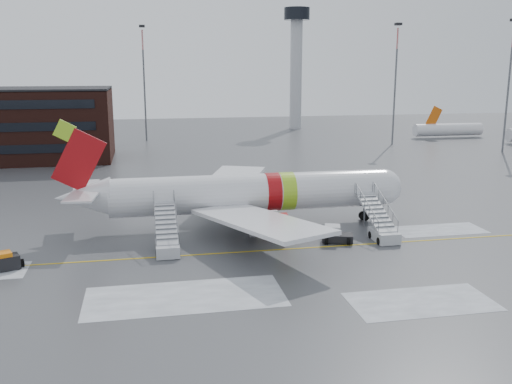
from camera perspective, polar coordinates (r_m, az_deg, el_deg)
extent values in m
plane|color=#494C4F|center=(51.22, -1.18, -5.64)|extent=(260.00, 260.00, 0.00)
cylinder|color=silver|center=(57.21, -0.38, -0.06)|extent=(28.00, 3.80, 3.80)
sphere|color=silver|center=(61.30, 12.58, 0.49)|extent=(3.80, 3.80, 3.80)
cube|color=black|center=(61.63, 13.50, 0.98)|extent=(1.09, 1.60, 0.97)
cone|color=silver|center=(56.54, -16.95, -0.51)|extent=(5.20, 3.72, 3.72)
cube|color=#9D0C10|center=(55.89, -17.28, 3.04)|extent=(5.27, 0.30, 6.09)
cube|color=#99D221|center=(55.65, -18.60, 5.82)|extent=(2.16, 0.26, 2.16)
cube|color=silver|center=(58.91, -16.55, 0.68)|extent=(3.07, 4.85, 0.18)
cube|color=silver|center=(53.85, -17.04, -0.44)|extent=(3.07, 4.85, 0.18)
cube|color=silver|center=(65.37, -2.63, 0.99)|extent=(10.72, 15.97, 1.13)
cube|color=silver|center=(49.07, 0.31, -2.92)|extent=(10.72, 15.97, 1.13)
cylinder|color=silver|center=(62.72, -0.81, -0.76)|extent=(3.40, 2.10, 2.10)
cylinder|color=silver|center=(52.84, 1.20, -3.31)|extent=(3.40, 2.10, 2.10)
cylinder|color=#595B60|center=(61.13, 10.75, -1.97)|extent=(0.20, 0.20, 1.80)
cylinder|color=black|center=(61.24, 10.73, -2.38)|extent=(0.90, 0.56, 0.90)
cylinder|color=black|center=(60.14, -1.27, -2.43)|extent=(0.90, 0.56, 0.90)
cylinder|color=black|center=(55.59, -0.43, -3.68)|extent=(0.90, 0.56, 0.90)
cube|color=#B4B8BC|center=(54.41, 12.69, -4.25)|extent=(2.00, 3.20, 1.00)
cube|color=#B4B8BC|center=(55.82, 11.92, -2.00)|extent=(1.90, 5.87, 2.52)
cube|color=#B4B8BC|center=(58.51, 10.72, -0.10)|extent=(1.90, 1.40, 0.15)
cylinder|color=#595B60|center=(58.54, 10.80, -1.81)|extent=(0.16, 0.16, 3.40)
cylinder|color=black|center=(53.24, 12.22, -4.83)|extent=(0.25, 0.70, 0.70)
cylinder|color=black|center=(55.70, 13.12, -4.10)|extent=(0.25, 0.70, 0.70)
cube|color=#B3B4BA|center=(50.03, -8.85, -5.58)|extent=(2.00, 3.20, 1.00)
cube|color=#B3B4BA|center=(51.56, -9.01, -3.10)|extent=(1.90, 5.87, 2.52)
cube|color=#B3B4BA|center=(54.46, -9.19, -0.98)|extent=(1.90, 1.40, 0.15)
cylinder|color=#595B60|center=(54.49, -9.11, -2.82)|extent=(0.16, 0.16, 3.40)
cylinder|color=black|center=(49.12, -9.85, -6.21)|extent=(0.25, 0.70, 0.70)
cylinder|color=black|center=(51.07, -7.88, -5.41)|extent=(0.25, 0.70, 0.70)
cube|color=black|center=(53.28, 8.15, -4.54)|extent=(3.13, 2.32, 0.70)
cube|color=silver|center=(53.07, 7.64, -3.80)|extent=(1.77, 1.77, 0.90)
cube|color=black|center=(52.97, 7.65, -3.44)|extent=(1.55, 1.61, 0.15)
cylinder|color=black|center=(52.63, 7.06, -4.84)|extent=(0.51, 0.76, 0.70)
cylinder|color=black|center=(52.66, 9.25, -4.90)|extent=(0.51, 0.76, 0.70)
cylinder|color=black|center=(53.97, 7.08, -4.40)|extent=(0.51, 0.76, 0.70)
cylinder|color=black|center=(54.00, 9.21, -4.45)|extent=(0.51, 0.76, 0.70)
cube|color=black|center=(49.99, -23.85, -6.48)|extent=(2.55, 2.07, 1.11)
cube|color=orange|center=(49.79, -23.92, -5.76)|extent=(1.49, 1.55, 0.44)
cylinder|color=black|center=(49.89, -22.83, -6.77)|extent=(1.28, 1.03, 0.66)
cylinder|color=#B2B5BA|center=(148.00, 4.02, 11.75)|extent=(3.00, 3.00, 28.00)
cylinder|color=black|center=(148.52, 4.11, 17.35)|extent=(6.40, 6.40, 3.00)
cylinder|color=#595B60|center=(121.08, 13.68, 9.18)|extent=(0.36, 0.36, 19.20)
cylinder|color=#CC7272|center=(121.02, 13.97, 14.62)|extent=(0.32, 0.32, 4.32)
cube|color=black|center=(121.17, 14.05, 15.98)|extent=(1.20, 1.20, 0.50)
cylinder|color=#595B60|center=(126.11, -11.06, 9.42)|extent=(0.36, 0.36, 19.20)
cylinder|color=#CC7272|center=(126.05, -11.29, 14.65)|extent=(0.32, 0.32, 4.32)
cube|color=black|center=(126.20, -11.35, 15.96)|extent=(1.20, 1.20, 0.50)
cylinder|color=#595B60|center=(116.80, 23.81, 8.36)|extent=(0.36, 0.36, 19.20)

